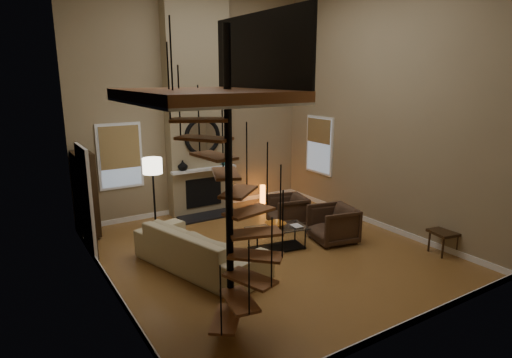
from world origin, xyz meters
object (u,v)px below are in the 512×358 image
armchair_near (290,211)px  side_chair (448,228)px  armchair_far (336,224)px  coffee_table (277,236)px  sofa (199,248)px  hutch (85,194)px  floor_lamp (153,172)px  accent_lamp (263,195)px

armchair_near → side_chair: size_ratio=0.80×
armchair_far → coffee_table: size_ratio=0.68×
sofa → coffee_table: size_ratio=2.07×
armchair_near → hutch: bearing=-100.9°
hutch → floor_lamp: bearing=-31.1°
accent_lamp → hutch: bearing=-179.9°
sofa → accent_lamp: sofa is taller
accent_lamp → side_chair: size_ratio=0.52×
coffee_table → sofa: bearing=179.3°
armchair_far → armchair_near: bearing=-156.4°
hutch → side_chair: 7.45m
sofa → armchair_near: size_ratio=3.27×
sofa → armchair_near: bearing=-87.4°
hutch → armchair_near: 4.52m
armchair_far → hutch: bearing=-113.5°
hutch → sofa: hutch is taller
accent_lamp → sofa: bearing=-138.8°
armchair_near → coffee_table: bearing=-34.3°
floor_lamp → accent_lamp: bearing=13.1°
armchair_far → accent_lamp: armchair_far is taller
sofa → floor_lamp: floor_lamp is taller
coffee_table → accent_lamp: (1.46, 2.79, -0.03)m
coffee_table → side_chair: bearing=-35.4°
coffee_table → side_chair: side_chair is taller
accent_lamp → side_chair: side_chair is taller
floor_lamp → side_chair: bearing=-41.3°
armchair_near → armchair_far: size_ratio=0.93×
hutch → armchair_far: 5.37m
armchair_far → side_chair: size_ratio=0.87×
armchair_far → side_chair: side_chair is taller
sofa → armchair_far: 3.04m
armchair_near → accent_lamp: armchair_near is taller
armchair_far → side_chair: 2.16m
armchair_near → coffee_table: armchair_near is taller
hutch → side_chair: bearing=-39.3°
hutch → side_chair: (5.76, -4.71, -0.42)m
hutch → armchair_near: hutch is taller
hutch → accent_lamp: size_ratio=3.41×
hutch → coffee_table: (3.05, -2.78, -0.67)m
hutch → floor_lamp: (1.25, -0.75, 0.46)m
sofa → side_chair: (4.40, -1.95, 0.13)m
sofa → side_chair: 4.82m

